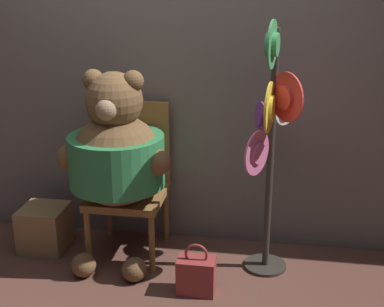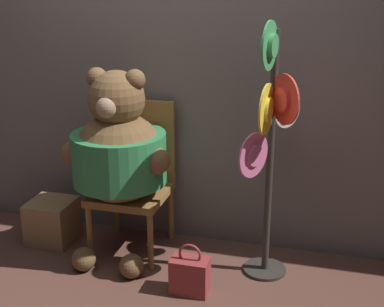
{
  "view_description": "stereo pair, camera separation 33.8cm",
  "coord_description": "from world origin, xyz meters",
  "px_view_note": "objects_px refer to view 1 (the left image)",
  "views": [
    {
      "loc": [
        0.75,
        -2.92,
        1.87
      ],
      "look_at": [
        0.24,
        0.24,
        0.78
      ],
      "focal_mm": 50.0,
      "sensor_mm": 36.0,
      "label": 1
    },
    {
      "loc": [
        1.08,
        -2.85,
        1.87
      ],
      "look_at": [
        0.24,
        0.24,
        0.78
      ],
      "focal_mm": 50.0,
      "sensor_mm": 36.0,
      "label": 2
    }
  ],
  "objects_px": {
    "handbag_on_ground": "(196,275)",
    "chair": "(131,177)",
    "teddy_bear": "(116,155)",
    "hat_display_rack": "(272,132)"
  },
  "relations": [
    {
      "from": "chair",
      "to": "hat_display_rack",
      "type": "relative_size",
      "value": 0.63
    },
    {
      "from": "teddy_bear",
      "to": "chair",
      "type": "bearing_deg",
      "value": 77.57
    },
    {
      "from": "teddy_bear",
      "to": "handbag_on_ground",
      "type": "bearing_deg",
      "value": -29.94
    },
    {
      "from": "chair",
      "to": "teddy_bear",
      "type": "relative_size",
      "value": 0.79
    },
    {
      "from": "handbag_on_ground",
      "to": "hat_display_rack",
      "type": "bearing_deg",
      "value": 38.03
    },
    {
      "from": "teddy_bear",
      "to": "hat_display_rack",
      "type": "distance_m",
      "value": 1.0
    },
    {
      "from": "handbag_on_ground",
      "to": "chair",
      "type": "bearing_deg",
      "value": 136.32
    },
    {
      "from": "chair",
      "to": "hat_display_rack",
      "type": "distance_m",
      "value": 1.05
    },
    {
      "from": "handbag_on_ground",
      "to": "teddy_bear",
      "type": "bearing_deg",
      "value": 150.06
    },
    {
      "from": "chair",
      "to": "teddy_bear",
      "type": "distance_m",
      "value": 0.29
    }
  ]
}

